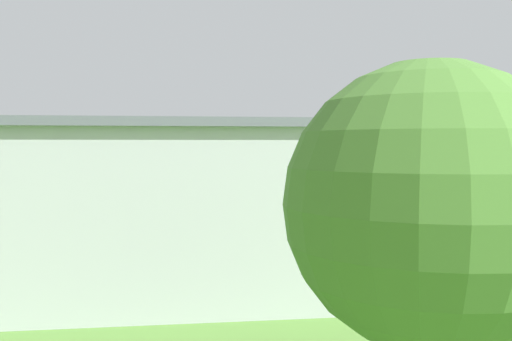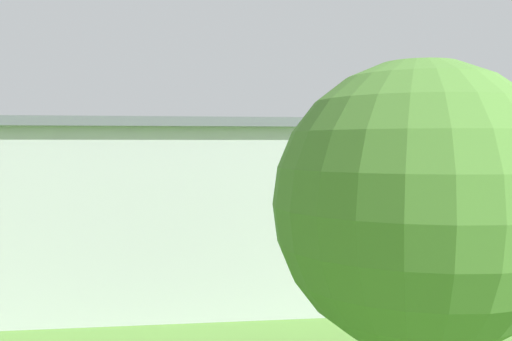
% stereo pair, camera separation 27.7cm
% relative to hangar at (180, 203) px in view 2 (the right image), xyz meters
% --- Properties ---
extents(ground_plane, '(400.00, 400.00, 0.00)m').
position_rel_hangar_xyz_m(ground_plane, '(-4.49, -30.46, -3.85)').
color(ground_plane, '#568438').
extents(hangar, '(25.89, 14.83, 7.67)m').
position_rel_hangar_xyz_m(hangar, '(0.00, 0.00, 0.00)').
color(hangar, silver).
rests_on(hangar, ground_plane).
extents(biplane, '(7.72, 8.38, 3.89)m').
position_rel_hangar_xyz_m(biplane, '(-12.13, -27.94, 3.16)').
color(biplane, '#B21E1E').
extents(car_white, '(2.42, 4.43, 1.64)m').
position_rel_hangar_xyz_m(car_white, '(-10.92, -12.08, -3.00)').
color(car_white, white).
rests_on(car_white, ground_plane).
extents(car_silver, '(2.44, 4.17, 1.55)m').
position_rel_hangar_xyz_m(car_silver, '(9.51, -14.22, -3.03)').
color(car_silver, '#B7B7BC').
rests_on(car_silver, ground_plane).
extents(person_walking_on_apron, '(0.43, 0.43, 1.52)m').
position_rel_hangar_xyz_m(person_walking_on_apron, '(10.04, -18.86, -3.09)').
color(person_walking_on_apron, '#33723F').
rests_on(person_walking_on_apron, ground_plane).
extents(person_at_fence_line, '(0.39, 0.39, 1.61)m').
position_rel_hangar_xyz_m(person_at_fence_line, '(-8.46, -15.74, -3.05)').
color(person_at_fence_line, '#72338C').
rests_on(person_at_fence_line, ground_plane).
extents(person_watching_takeoff, '(0.39, 0.39, 1.72)m').
position_rel_hangar_xyz_m(person_watching_takeoff, '(1.99, -16.31, -2.99)').
color(person_watching_takeoff, orange).
rests_on(person_watching_takeoff, ground_plane).
extents(person_near_hangar_door, '(0.53, 0.53, 1.74)m').
position_rel_hangar_xyz_m(person_near_hangar_door, '(3.78, -15.31, -2.98)').
color(person_near_hangar_door, '#3F3F47').
rests_on(person_near_hangar_door, ground_plane).
extents(person_crossing_taxiway, '(0.49, 0.49, 1.54)m').
position_rel_hangar_xyz_m(person_crossing_taxiway, '(-8.33, -17.85, -3.08)').
color(person_crossing_taxiway, '#33723F').
rests_on(person_crossing_taxiway, ground_plane).
extents(tree_by_windsock, '(5.91, 5.91, 8.37)m').
position_rel_hangar_xyz_m(tree_by_windsock, '(-4.10, 16.75, 1.54)').
color(tree_by_windsock, brown).
rests_on(tree_by_windsock, ground_plane).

